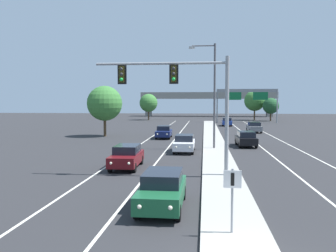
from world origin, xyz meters
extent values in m
cube|color=#9E9B93|center=(0.00, 18.00, 0.07)|extent=(2.40, 110.00, 0.15)
cube|color=silver|center=(-4.70, 25.00, 0.00)|extent=(0.14, 100.00, 0.01)
cube|color=silver|center=(4.70, 25.00, 0.00)|extent=(0.14, 100.00, 0.01)
cube|color=silver|center=(-8.00, 25.00, 0.00)|extent=(0.14, 100.00, 0.01)
cube|color=silver|center=(8.00, 25.00, 0.00)|extent=(0.14, 100.00, 0.01)
cylinder|color=gray|center=(0.26, 12.32, 3.75)|extent=(0.24, 0.24, 7.20)
cylinder|color=gray|center=(-3.78, 12.32, 6.95)|extent=(8.08, 0.16, 0.16)
cube|color=black|center=(-2.97, 12.36, 6.30)|extent=(0.56, 0.06, 1.20)
cube|color=#38330F|center=(-2.97, 12.32, 6.30)|extent=(0.32, 0.32, 1.00)
sphere|color=#282828|center=(-2.97, 12.15, 6.62)|extent=(0.22, 0.22, 0.22)
sphere|color=#282828|center=(-2.97, 12.15, 6.30)|extent=(0.22, 0.22, 0.22)
sphere|color=green|center=(-2.97, 12.15, 5.98)|extent=(0.22, 0.22, 0.22)
cube|color=black|center=(-6.21, 12.36, 6.30)|extent=(0.56, 0.06, 1.20)
cube|color=#38330F|center=(-6.21, 12.32, 6.30)|extent=(0.32, 0.32, 1.00)
sphere|color=#282828|center=(-6.21, 12.15, 6.62)|extent=(0.22, 0.22, 0.22)
sphere|color=#282828|center=(-6.21, 12.15, 6.30)|extent=(0.22, 0.22, 0.22)
sphere|color=green|center=(-6.21, 12.15, 5.98)|extent=(0.22, 0.22, 0.22)
cylinder|color=gray|center=(-0.14, 2.79, 1.25)|extent=(0.08, 0.08, 2.20)
cube|color=white|center=(-0.14, 2.76, 2.00)|extent=(0.60, 0.03, 0.60)
cube|color=black|center=(-0.14, 2.74, 2.00)|extent=(0.12, 0.01, 0.44)
cylinder|color=#4C4C51|center=(-0.14, 24.74, 5.15)|extent=(0.20, 0.20, 10.00)
cylinder|color=#4C4C51|center=(-1.24, 24.74, 9.95)|extent=(2.20, 0.12, 0.12)
cube|color=#B7B7B2|center=(-2.34, 24.74, 9.80)|extent=(0.56, 0.28, 0.20)
cube|color=#195633|center=(-2.88, 5.68, 0.67)|extent=(1.82, 4.41, 0.70)
cube|color=black|center=(-2.88, 5.90, 1.30)|extent=(1.60, 2.38, 0.56)
sphere|color=#EAE5C6|center=(-2.32, 3.50, 0.72)|extent=(0.18, 0.18, 0.18)
sphere|color=#EAE5C6|center=(-3.47, 3.50, 0.72)|extent=(0.18, 0.18, 0.18)
cylinder|color=black|center=(-2.09, 4.17, 0.32)|extent=(0.22, 0.64, 0.64)
cylinder|color=black|center=(-3.69, 4.18, 0.32)|extent=(0.22, 0.64, 0.64)
cylinder|color=black|center=(-2.07, 7.17, 0.32)|extent=(0.22, 0.64, 0.64)
cylinder|color=black|center=(-3.67, 7.18, 0.32)|extent=(0.22, 0.64, 0.64)
cube|color=#5B0F14|center=(-6.47, 14.54, 0.67)|extent=(1.92, 4.45, 0.70)
cube|color=black|center=(-6.47, 14.76, 1.30)|extent=(1.65, 2.42, 0.56)
sphere|color=#EAE5C6|center=(-5.83, 12.38, 0.72)|extent=(0.18, 0.18, 0.18)
sphere|color=#EAE5C6|center=(-6.98, 12.34, 0.72)|extent=(0.18, 0.18, 0.18)
cylinder|color=black|center=(-5.63, 13.06, 0.32)|extent=(0.24, 0.65, 0.64)
cylinder|color=black|center=(-7.22, 13.02, 0.32)|extent=(0.24, 0.65, 0.64)
cylinder|color=black|center=(-5.71, 16.06, 0.32)|extent=(0.24, 0.65, 0.64)
cylinder|color=black|center=(-7.31, 16.02, 0.32)|extent=(0.24, 0.65, 0.64)
cube|color=silver|center=(-2.91, 22.69, 0.67)|extent=(1.81, 4.40, 0.70)
cube|color=black|center=(-2.91, 22.91, 1.30)|extent=(1.59, 2.38, 0.56)
sphere|color=#EAE5C6|center=(-2.34, 20.51, 0.72)|extent=(0.18, 0.18, 0.18)
sphere|color=#EAE5C6|center=(-3.49, 20.51, 0.72)|extent=(0.18, 0.18, 0.18)
cylinder|color=black|center=(-2.11, 21.19, 0.32)|extent=(0.22, 0.64, 0.64)
cylinder|color=black|center=(-3.71, 21.19, 0.32)|extent=(0.22, 0.64, 0.64)
cylinder|color=black|center=(-2.11, 24.19, 0.32)|extent=(0.22, 0.64, 0.64)
cylinder|color=black|center=(-3.71, 24.19, 0.32)|extent=(0.22, 0.64, 0.64)
cube|color=#141E4C|center=(-6.19, 34.52, 0.67)|extent=(1.89, 4.44, 0.70)
cube|color=black|center=(-6.19, 34.74, 1.30)|extent=(1.63, 2.41, 0.56)
sphere|color=#EAE5C6|center=(-5.57, 32.35, 0.72)|extent=(0.18, 0.18, 0.18)
sphere|color=#EAE5C6|center=(-6.72, 32.33, 0.72)|extent=(0.18, 0.18, 0.18)
cylinder|color=black|center=(-5.36, 33.04, 0.32)|extent=(0.23, 0.64, 0.64)
cylinder|color=black|center=(-6.96, 33.00, 0.32)|extent=(0.23, 0.64, 0.64)
cylinder|color=black|center=(-5.42, 36.04, 0.32)|extent=(0.23, 0.64, 0.64)
cylinder|color=black|center=(-7.02, 36.00, 0.32)|extent=(0.23, 0.64, 0.64)
cube|color=black|center=(3.19, 27.43, 0.67)|extent=(1.92, 4.45, 0.70)
cube|color=black|center=(3.20, 27.21, 1.30)|extent=(1.65, 2.42, 0.56)
sphere|color=#EAE5C6|center=(2.56, 29.59, 0.72)|extent=(0.18, 0.18, 0.18)
sphere|color=#EAE5C6|center=(3.71, 29.62, 0.72)|extent=(0.18, 0.18, 0.18)
cylinder|color=black|center=(2.35, 28.90, 0.32)|extent=(0.24, 0.65, 0.64)
cylinder|color=black|center=(3.95, 28.95, 0.32)|extent=(0.24, 0.65, 0.64)
cylinder|color=black|center=(2.43, 25.91, 0.32)|extent=(0.24, 0.65, 0.64)
cylinder|color=black|center=(4.03, 25.95, 0.32)|extent=(0.24, 0.65, 0.64)
cube|color=slate|center=(6.37, 44.29, 0.67)|extent=(1.86, 4.42, 0.70)
cube|color=black|center=(6.37, 44.07, 1.30)|extent=(1.61, 2.40, 0.56)
sphere|color=#EAE5C6|center=(5.76, 46.46, 0.72)|extent=(0.18, 0.18, 0.18)
sphere|color=#EAE5C6|center=(6.91, 46.47, 0.72)|extent=(0.18, 0.18, 0.18)
cylinder|color=black|center=(5.55, 45.78, 0.32)|extent=(0.23, 0.64, 0.64)
cylinder|color=black|center=(7.15, 45.80, 0.32)|extent=(0.23, 0.64, 0.64)
cylinder|color=black|center=(5.58, 42.78, 0.32)|extent=(0.23, 0.64, 0.64)
cylinder|color=black|center=(7.18, 42.80, 0.32)|extent=(0.23, 0.64, 0.64)
cube|color=navy|center=(3.21, 58.36, 0.67)|extent=(1.91, 4.44, 0.70)
cube|color=black|center=(3.21, 58.14, 1.30)|extent=(1.64, 2.42, 0.56)
sphere|color=#EAE5C6|center=(2.69, 60.55, 0.72)|extent=(0.18, 0.18, 0.18)
sphere|color=#EAE5C6|center=(3.85, 60.52, 0.72)|extent=(0.18, 0.18, 0.18)
cylinder|color=black|center=(2.45, 59.88, 0.32)|extent=(0.24, 0.65, 0.64)
cylinder|color=black|center=(4.05, 59.84, 0.32)|extent=(0.24, 0.65, 0.64)
cylinder|color=black|center=(2.38, 56.88, 0.32)|extent=(0.24, 0.65, 0.64)
cylinder|color=black|center=(3.98, 56.84, 0.32)|extent=(0.24, 0.65, 0.64)
cylinder|color=gray|center=(1.70, 68.89, 3.75)|extent=(0.28, 0.28, 7.50)
cylinder|color=gray|center=(14.70, 68.89, 3.75)|extent=(0.28, 0.28, 7.50)
cube|color=gray|center=(8.20, 68.89, 7.10)|extent=(13.00, 0.36, 0.70)
cube|color=#0F6033|center=(5.34, 68.69, 5.90)|extent=(3.20, 0.08, 1.70)
cube|color=#0F6033|center=(11.06, 68.69, 5.90)|extent=(3.20, 0.08, 1.70)
cube|color=gray|center=(0.00, 102.61, 6.20)|extent=(42.40, 6.40, 1.10)
cube|color=gray|center=(0.00, 99.61, 7.20)|extent=(42.40, 0.36, 0.90)
cube|color=gray|center=(-19.20, 102.61, 2.83)|extent=(1.80, 2.40, 5.65)
cube|color=gray|center=(19.20, 102.61, 2.83)|extent=(1.80, 2.40, 5.65)
cylinder|color=#4C3823|center=(14.78, 76.73, 1.06)|extent=(0.36, 0.36, 2.11)
sphere|color=#1E4C28|center=(14.78, 76.73, 3.66)|extent=(3.86, 3.86, 3.86)
cylinder|color=#4C3823|center=(11.44, 80.16, 1.42)|extent=(0.36, 0.36, 2.85)
sphere|color=#387533|center=(11.44, 80.16, 4.93)|extent=(5.20, 5.20, 5.20)
cylinder|color=#4C3823|center=(-14.32, 36.16, 1.27)|extent=(0.36, 0.36, 2.55)
sphere|color=#387533|center=(-14.32, 36.16, 4.41)|extent=(4.66, 4.66, 4.66)
cylinder|color=#4C3823|center=(-15.29, 78.62, 1.26)|extent=(0.36, 0.36, 2.51)
sphere|color=#387533|center=(-15.29, 78.62, 4.35)|extent=(4.59, 4.59, 4.59)
camera|label=1|loc=(-1.09, -8.94, 4.60)|focal=37.11mm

